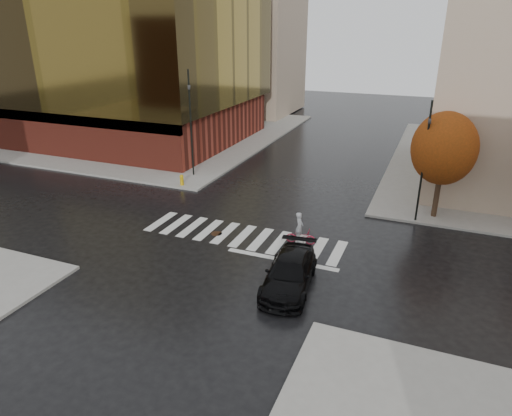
{
  "coord_description": "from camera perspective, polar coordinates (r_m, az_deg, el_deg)",
  "views": [
    {
      "loc": [
        9.62,
        -21.04,
        11.37
      ],
      "look_at": [
        0.95,
        0.2,
        2.0
      ],
      "focal_mm": 32.0,
      "sensor_mm": 36.0,
      "label": 1
    }
  ],
  "objects": [
    {
      "name": "building_nw_far",
      "position": [
        63.45,
        -1.72,
        21.11
      ],
      "size": [
        14.0,
        12.0,
        20.0
      ],
      "primitive_type": "cube",
      "color": "tan",
      "rests_on": "sidewalk_nw"
    },
    {
      "name": "sidewalk_nw",
      "position": [
        53.22,
        -13.72,
        9.34
      ],
      "size": [
        30.0,
        30.0,
        0.15
      ],
      "primitive_type": "cube",
      "color": "gray",
      "rests_on": "ground"
    },
    {
      "name": "fire_hydrant",
      "position": [
        34.2,
        -9.27,
        3.56
      ],
      "size": [
        0.29,
        0.29,
        0.81
      ],
      "color": "#C5960B",
      "rests_on": "sidewalk_nw"
    },
    {
      "name": "crosswalk",
      "position": [
        26.18,
        -1.68,
        -3.51
      ],
      "size": [
        12.0,
        3.0,
        0.01
      ],
      "primitive_type": "cube",
      "color": "silver",
      "rests_on": "ground"
    },
    {
      "name": "ground",
      "position": [
        25.78,
        -2.12,
        -3.97
      ],
      "size": [
        120.0,
        120.0,
        0.0
      ],
      "primitive_type": "plane",
      "color": "black",
      "rests_on": "ground"
    },
    {
      "name": "tree_ne_a",
      "position": [
        29.27,
        22.46,
        6.87
      ],
      "size": [
        3.8,
        3.8,
        6.5
      ],
      "color": "black",
      "rests_on": "sidewalk_ne"
    },
    {
      "name": "traffic_light_nw",
      "position": [
        35.43,
        -8.2,
        11.36
      ],
      "size": [
        0.24,
        0.21,
        8.05
      ],
      "rotation": [
        0.0,
        0.0,
        -1.84
      ],
      "color": "black",
      "rests_on": "sidewalk_nw"
    },
    {
      "name": "cyclist",
      "position": [
        25.18,
        5.55,
        -3.14
      ],
      "size": [
        1.67,
        0.76,
        1.84
      ],
      "rotation": [
        0.0,
        0.0,
        1.69
      ],
      "color": "maroon",
      "rests_on": "ground"
    },
    {
      "name": "manhole",
      "position": [
        26.56,
        -4.97,
        -3.21
      ],
      "size": [
        0.82,
        0.82,
        0.01
      ],
      "primitive_type": "cylinder",
      "rotation": [
        0.0,
        0.0,
        0.29
      ],
      "color": "#3D2515",
      "rests_on": "ground"
    },
    {
      "name": "office_glass",
      "position": [
        50.32,
        -17.63,
        17.72
      ],
      "size": [
        27.0,
        19.0,
        16.0
      ],
      "color": "maroon",
      "rests_on": "sidewalk_nw"
    },
    {
      "name": "traffic_light_ne",
      "position": [
        28.26,
        20.33,
        6.24
      ],
      "size": [
        0.2,
        0.22,
        7.22
      ],
      "rotation": [
        0.0,
        0.0,
        3.48
      ],
      "color": "black",
      "rests_on": "sidewalk_ne"
    },
    {
      "name": "sedan",
      "position": [
        21.11,
        4.21,
        -8.1
      ],
      "size": [
        2.64,
        5.26,
        1.47
      ],
      "primitive_type": "imported",
      "rotation": [
        0.0,
        0.0,
        0.12
      ],
      "color": "black",
      "rests_on": "ground"
    }
  ]
}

